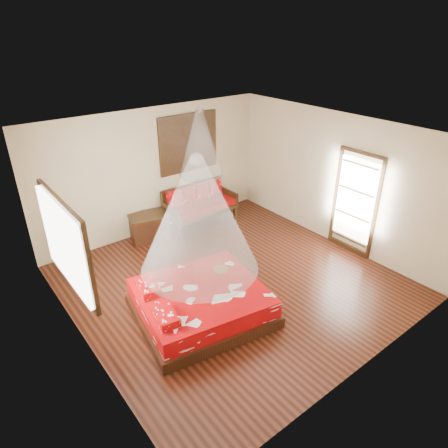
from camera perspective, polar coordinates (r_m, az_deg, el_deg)
The scene contains 10 objects.
room at distance 6.88m, azimuth 1.21°, elevation 1.35°, with size 5.54×5.54×2.84m.
bed at distance 6.70m, azimuth -3.42°, elevation -11.14°, with size 2.34×2.18×0.64m.
daybed at distance 9.48m, azimuth -3.62°, elevation 2.98°, with size 1.71×0.76×0.94m.
storage_chest at distance 9.05m, azimuth -10.65°, elevation -0.33°, with size 0.95×0.77×0.57m.
shutter_panel at distance 9.27m, azimuth -5.09°, elevation 11.46°, with size 1.52×0.06×1.32m.
window_left at distance 5.81m, azimuth -21.38°, elevation -2.56°, with size 0.10×1.74×1.34m.
glazed_door at distance 8.53m, azimuth 18.18°, elevation 2.78°, with size 0.08×1.02×2.16m.
wine_tray at distance 6.98m, azimuth -0.51°, elevation -6.21°, with size 0.26×0.26×0.21m.
mosquito_net_main at distance 5.85m, azimuth -3.69°, elevation 1.28°, with size 1.82×1.82×1.80m, color white.
mosquito_net_daybed at distance 8.87m, azimuth -3.43°, elevation 11.46°, with size 0.97×0.97×1.50m, color white.
Camera 1 is at (-3.92, -4.80, 4.40)m, focal length 32.00 mm.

